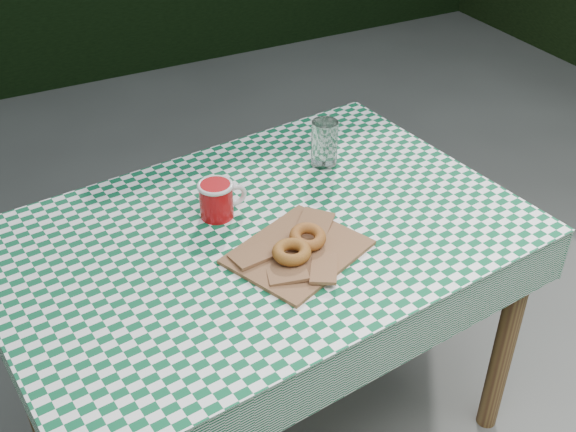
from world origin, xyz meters
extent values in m
plane|color=#494945|center=(0.00, 0.00, 0.00)|extent=(60.00, 60.00, 0.00)
cube|color=brown|center=(-0.13, 0.06, 0.38)|extent=(1.37, 1.00, 0.75)
cube|color=#0C522F|center=(-0.13, 0.06, 0.75)|extent=(1.40, 1.02, 0.01)
cube|color=brown|center=(-0.09, -0.07, 0.76)|extent=(0.37, 0.34, 0.02)
torus|color=#8B5C1C|center=(-0.12, -0.09, 0.79)|extent=(0.10, 0.10, 0.03)
torus|color=#905B1D|center=(-0.05, -0.05, 0.79)|extent=(0.09, 0.09, 0.03)
cylinder|color=silver|center=(0.17, 0.27, 0.82)|extent=(0.10, 0.10, 0.13)
camera|label=1|loc=(-0.71, -1.23, 1.79)|focal=43.88mm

